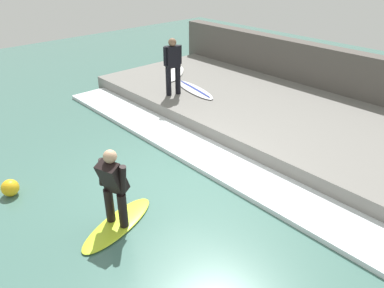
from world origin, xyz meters
name	(u,v)px	position (x,y,z in m)	size (l,w,h in m)	color
ground_plane	(173,182)	(0.00, 0.00, 0.00)	(28.00, 28.00, 0.00)	#426B60
concrete_ledge	(288,119)	(3.97, 0.00, 0.20)	(4.40, 12.18, 0.41)	slate
back_wall	(338,77)	(6.42, 0.00, 0.82)	(0.50, 12.79, 1.65)	#544F49
wave_foam_crest	(215,160)	(1.21, 0.00, 0.05)	(1.13, 11.57, 0.10)	silver
surfboard_riding	(118,224)	(-1.57, -0.39, 0.03)	(1.76, 1.03, 0.06)	#BFE02D
surfer_riding	(113,184)	(-1.57, -0.39, 0.86)	(0.50, 0.60, 1.44)	black
surfer_waiting_near	(173,64)	(2.59, 3.08, 1.33)	(0.54, 0.34, 1.64)	black
surfboard_waiting_near	(195,90)	(3.27, 2.90, 0.44)	(0.87, 1.98, 0.07)	silver
surfboard_spare	(175,73)	(3.86, 4.52, 0.44)	(1.69, 1.49, 0.06)	white
marker_buoy	(10,188)	(-2.62, 1.78, 0.17)	(0.34, 0.34, 0.34)	yellow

